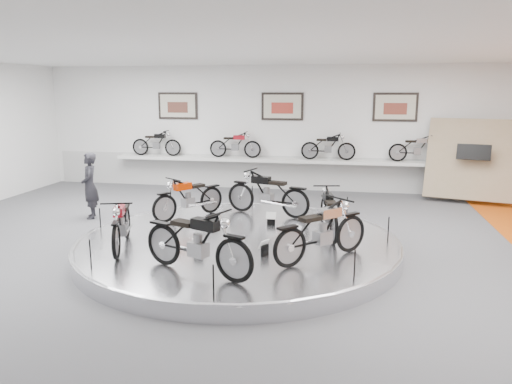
% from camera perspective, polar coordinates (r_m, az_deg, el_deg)
% --- Properties ---
extents(floor, '(16.00, 16.00, 0.00)m').
position_cam_1_polar(floor, '(9.86, -2.41, -7.45)').
color(floor, '#4C4B4E').
rests_on(floor, ground).
extents(ceiling, '(16.00, 16.00, 0.00)m').
position_cam_1_polar(ceiling, '(9.36, -2.62, 16.39)').
color(ceiling, white).
rests_on(ceiling, wall_back).
extents(wall_back, '(16.00, 0.00, 16.00)m').
position_cam_1_polar(wall_back, '(16.27, 3.02, 7.28)').
color(wall_back, white).
rests_on(wall_back, floor).
extents(dado_band, '(15.68, 0.04, 1.10)m').
position_cam_1_polar(dado_band, '(16.42, 2.96, 2.22)').
color(dado_band, '#BCBCBA').
rests_on(dado_band, floor).
extents(display_platform, '(6.40, 6.40, 0.30)m').
position_cam_1_polar(display_platform, '(10.09, -2.04, -6.10)').
color(display_platform, silver).
rests_on(display_platform, floor).
extents(platform_rim, '(6.40, 6.40, 0.10)m').
position_cam_1_polar(platform_rim, '(10.06, -2.04, -5.45)').
color(platform_rim, '#B2B2BA').
rests_on(platform_rim, display_platform).
extents(shelf, '(11.00, 0.55, 0.10)m').
position_cam_1_polar(shelf, '(16.08, 2.84, 3.64)').
color(shelf, silver).
rests_on(shelf, wall_back).
extents(poster_left, '(1.35, 0.06, 0.88)m').
position_cam_1_polar(poster_left, '(17.00, -8.93, 9.70)').
color(poster_left, beige).
rests_on(poster_left, wall_back).
extents(poster_center, '(1.35, 0.06, 0.88)m').
position_cam_1_polar(poster_center, '(16.19, 3.03, 9.74)').
color(poster_center, beige).
rests_on(poster_center, wall_back).
extents(poster_right, '(1.35, 0.06, 0.88)m').
position_cam_1_polar(poster_right, '(16.12, 15.63, 9.33)').
color(poster_right, beige).
rests_on(poster_right, wall_back).
extents(display_panel, '(2.56, 1.52, 2.30)m').
position_cam_1_polar(display_panel, '(15.71, 23.27, 3.45)').
color(display_panel, '#9D8469').
rests_on(display_panel, floor).
extents(shelf_bike_a, '(1.22, 0.43, 0.73)m').
position_cam_1_polar(shelf_bike_a, '(17.09, -11.31, 5.31)').
color(shelf_bike_a, black).
rests_on(shelf_bike_a, shelf).
extents(shelf_bike_b, '(1.22, 0.43, 0.73)m').
position_cam_1_polar(shelf_bike_b, '(16.29, -2.40, 5.22)').
color(shelf_bike_b, maroon).
rests_on(shelf_bike_b, shelf).
extents(shelf_bike_c, '(1.22, 0.43, 0.73)m').
position_cam_1_polar(shelf_bike_c, '(15.90, 8.24, 4.96)').
color(shelf_bike_c, black).
rests_on(shelf_bike_c, shelf).
extents(shelf_bike_d, '(1.22, 0.43, 0.73)m').
position_cam_1_polar(shelf_bike_d, '(16.03, 17.96, 4.57)').
color(shelf_bike_d, '#AEAEB2').
rests_on(shelf_bike_d, shelf).
extents(bike_a, '(0.88, 1.71, 0.96)m').
position_cam_1_polar(bike_a, '(10.28, 8.34, -2.25)').
color(bike_a, black).
rests_on(bike_a, display_platform).
extents(bike_b, '(1.93, 1.18, 1.07)m').
position_cam_1_polar(bike_b, '(11.75, 1.32, -0.10)').
color(bike_b, black).
rests_on(bike_b, display_platform).
extents(bike_c, '(1.45, 1.69, 0.98)m').
position_cam_1_polar(bike_c, '(11.61, -7.71, -0.59)').
color(bike_c, '#BD2A00').
rests_on(bike_c, display_platform).
extents(bike_d, '(1.03, 1.74, 0.97)m').
position_cam_1_polar(bike_d, '(9.64, -15.14, -3.43)').
color(bike_d, maroon).
rests_on(bike_d, display_platform).
extents(bike_e, '(1.95, 1.31, 1.08)m').
position_cam_1_polar(bike_e, '(8.07, -6.75, -5.61)').
color(bike_e, black).
rests_on(bike_e, display_platform).
extents(bike_f, '(1.70, 1.72, 1.05)m').
position_cam_1_polar(bike_f, '(8.74, 7.53, -4.38)').
color(bike_f, '#AEAEB2').
rests_on(bike_f, display_platform).
extents(visitor, '(0.63, 0.73, 1.68)m').
position_cam_1_polar(visitor, '(13.31, -18.46, 0.70)').
color(visitor, black).
rests_on(visitor, floor).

